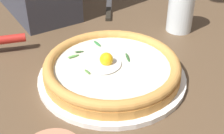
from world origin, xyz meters
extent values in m
cube|color=brown|center=(0.00, 0.00, -0.01)|extent=(2.40, 2.40, 0.03)
cylinder|color=white|center=(-0.03, -0.03, 0.01)|extent=(0.33, 0.33, 0.01)
cylinder|color=#D08D40|center=(-0.03, -0.03, 0.02)|extent=(0.31, 0.31, 0.02)
torus|color=#CA8B43|center=(-0.03, -0.03, 0.04)|extent=(0.31, 0.31, 0.02)
cylinder|color=silver|center=(-0.03, -0.03, 0.03)|extent=(0.26, 0.26, 0.00)
ellipsoid|color=white|center=(-0.02, -0.04, 0.04)|extent=(0.08, 0.07, 0.01)
sphere|color=yellow|center=(-0.03, -0.04, 0.05)|extent=(0.03, 0.03, 0.03)
ellipsoid|color=#588A41|center=(0.02, -0.05, 0.04)|extent=(0.01, 0.02, 0.00)
ellipsoid|color=#5A9F46|center=(0.00, -0.11, 0.04)|extent=(0.03, 0.01, 0.01)
ellipsoid|color=#305C2D|center=(-0.08, -0.02, 0.04)|extent=(0.02, 0.03, 0.01)
ellipsoid|color=#416A3B|center=(-0.02, -0.12, 0.04)|extent=(0.02, 0.02, 0.01)
ellipsoid|color=#33793F|center=(-0.08, -0.11, 0.04)|extent=(0.02, 0.03, 0.00)
cylinder|color=#AE221C|center=(0.05, -0.31, 0.04)|extent=(0.09, 0.07, 0.02)
cube|color=silver|center=(-0.38, -0.34, 0.00)|extent=(0.13, 0.11, 0.00)
cube|color=black|center=(-0.29, -0.26, 0.01)|extent=(0.08, 0.07, 0.01)
cylinder|color=silver|center=(-0.35, -0.04, 0.06)|extent=(0.07, 0.07, 0.12)
cylinder|color=#DFC97E|center=(-0.35, -0.04, 0.03)|extent=(0.07, 0.07, 0.06)
camera|label=1|loc=(0.40, 0.35, 0.42)|focal=49.82mm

